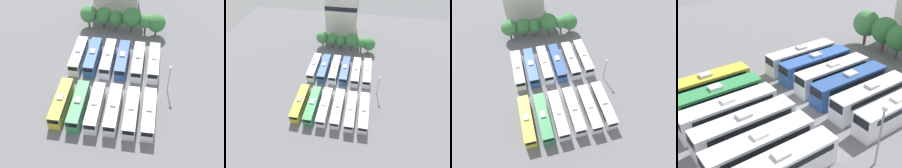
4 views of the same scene
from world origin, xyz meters
TOP-DOWN VIEW (x-y plane):
  - ground_plane at (0.00, 0.00)m, footprint 110.28×110.28m
  - bus_0 at (-9.17, -7.67)m, footprint 2.55×11.94m
  - bus_1 at (-5.42, -7.93)m, footprint 2.55×11.94m
  - bus_2 at (-1.93, -7.96)m, footprint 2.55×11.94m
  - bus_3 at (1.81, -7.87)m, footprint 2.55×11.94m
  - bus_4 at (5.54, -8.18)m, footprint 2.55×11.94m
  - bus_5 at (9.09, -8.05)m, footprint 2.55×11.94m
  - bus_6 at (-9.07, 8.18)m, footprint 2.55×11.94m
  - bus_7 at (-5.53, 8.23)m, footprint 2.55×11.94m
  - bus_8 at (-1.76, 8.25)m, footprint 2.55×11.94m
  - bus_9 at (1.74, 8.15)m, footprint 2.55×11.94m
  - bus_10 at (5.51, 8.04)m, footprint 2.55×11.94m
  - bus_11 at (9.25, 8.19)m, footprint 2.55×11.94m
  - worker_person at (2.60, -1.29)m, footprint 0.36×0.36m
  - light_pole at (12.78, 0.84)m, footprint 0.60×0.60m
  - tree_0 at (-9.52, 23.42)m, footprint 4.74×4.74m
  - tree_1 at (-5.31, 23.42)m, footprint 4.55×4.55m
  - tree_2 at (-1.78, 22.70)m, footprint 4.14×4.14m
  - tree_3 at (2.47, 22.29)m, footprint 5.20×5.20m
  - tree_4 at (6.19, 22.07)m, footprint 3.72×3.72m
  - tree_5 at (9.10, 22.03)m, footprint 4.86×4.86m

SIDE VIEW (x-z plane):
  - ground_plane at x=0.00m, z-range 0.00..0.00m
  - worker_person at x=2.60m, z-range -0.06..1.56m
  - bus_0 at x=-9.17m, z-range -0.02..3.49m
  - bus_1 at x=-5.42m, z-range -0.02..3.49m
  - bus_2 at x=-1.93m, z-range -0.02..3.49m
  - bus_3 at x=1.81m, z-range -0.02..3.49m
  - bus_4 at x=5.54m, z-range -0.02..3.49m
  - bus_5 at x=9.09m, z-range -0.02..3.49m
  - bus_6 at x=-9.07m, z-range -0.02..3.49m
  - bus_7 at x=-5.53m, z-range -0.02..3.49m
  - bus_8 at x=-1.76m, z-range -0.02..3.49m
  - bus_9 at x=1.74m, z-range -0.02..3.49m
  - bus_10 at x=5.51m, z-range -0.02..3.49m
  - bus_11 at x=9.25m, z-range -0.02..3.49m
  - tree_2 at x=-1.78m, z-range 0.86..6.74m
  - tree_5 at x=9.10m, z-range 0.68..6.92m
  - tree_1 at x=-5.31m, z-range 0.82..7.07m
  - tree_4 at x=6.19m, z-range 1.08..7.03m
  - tree_0 at x=-9.52m, z-range 0.84..7.29m
  - tree_3 at x=2.47m, z-range 1.09..8.49m
  - light_pole at x=12.78m, z-range 1.33..8.40m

